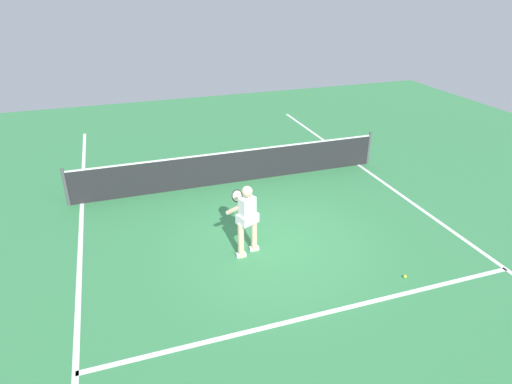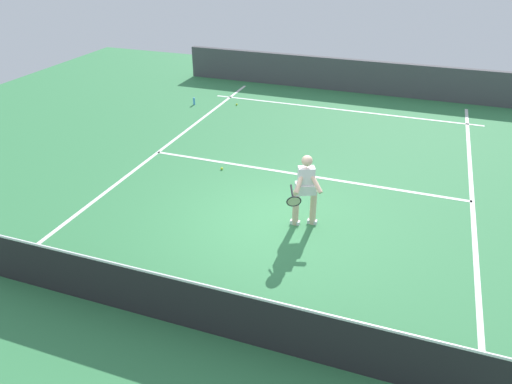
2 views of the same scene
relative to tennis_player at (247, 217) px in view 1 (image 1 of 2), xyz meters
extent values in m
plane|color=#38844C|center=(0.68, 0.21, -0.85)|extent=(26.18, 26.18, 0.00)
cube|color=white|center=(0.68, -2.20, -0.84)|extent=(8.01, 0.10, 0.01)
cube|color=white|center=(-3.33, 0.21, -0.84)|extent=(0.10, 18.14, 0.01)
cube|color=white|center=(4.68, 0.21, -0.84)|extent=(0.10, 18.14, 0.01)
cylinder|color=#4C4C51|center=(-3.63, 3.45, -0.34)|extent=(0.08, 0.08, 1.02)
cylinder|color=#4C4C51|center=(4.98, 3.45, -0.34)|extent=(0.08, 0.08, 1.02)
cube|color=#232326|center=(0.68, 3.45, -0.40)|extent=(8.53, 0.02, 0.90)
cube|color=white|center=(0.68, 3.45, 0.07)|extent=(8.53, 0.02, 0.04)
cylinder|color=beige|center=(-0.16, -0.10, -0.46)|extent=(0.13, 0.13, 0.78)
cylinder|color=beige|center=(0.17, 0.04, -0.46)|extent=(0.13, 0.13, 0.78)
cube|color=white|center=(-0.16, -0.10, -0.81)|extent=(0.20, 0.10, 0.08)
cube|color=white|center=(0.17, 0.04, -0.81)|extent=(0.20, 0.10, 0.08)
cube|color=white|center=(0.00, -0.03, 0.19)|extent=(0.37, 0.31, 0.52)
cube|color=white|center=(0.00, -0.03, -0.01)|extent=(0.48, 0.42, 0.20)
sphere|color=beige|center=(0.00, -0.03, 0.59)|extent=(0.22, 0.22, 0.22)
cylinder|color=beige|center=(-0.19, 0.05, 0.21)|extent=(0.42, 0.38, 0.37)
cylinder|color=beige|center=(0.08, 0.17, 0.21)|extent=(0.10, 0.48, 0.37)
cylinder|color=black|center=(0.15, 0.49, 0.17)|extent=(0.15, 0.28, 0.14)
torus|color=black|center=(0.02, 0.77, 0.11)|extent=(0.31, 0.22, 0.28)
cylinder|color=beige|center=(0.02, 0.77, 0.11)|extent=(0.26, 0.18, 0.23)
sphere|color=#D1E533|center=(2.61, -1.80, -0.81)|extent=(0.07, 0.07, 0.07)
camera|label=1|loc=(-2.29, -7.39, 4.38)|focal=30.90mm
camera|label=2|loc=(-1.94, 8.32, 4.58)|focal=34.03mm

